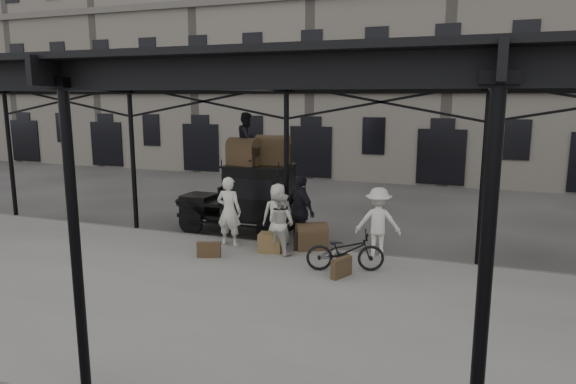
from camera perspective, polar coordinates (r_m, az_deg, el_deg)
name	(u,v)px	position (r m, az deg, el deg)	size (l,w,h in m)	color
ground	(257,271)	(12.62, -3.43, -8.81)	(120.00, 120.00, 0.00)	#383533
platform	(218,298)	(10.92, -7.78, -11.64)	(28.00, 8.00, 0.15)	slate
canopy	(219,75)	(10.37, -7.67, 12.76)	(22.50, 9.00, 4.74)	black
building_frontage	(391,44)	(29.41, 11.37, 15.86)	(64.00, 8.00, 14.00)	slate
taxi	(250,196)	(15.66, -4.22, -0.43)	(3.65, 1.55, 2.18)	black
porter_left	(229,211)	(14.04, -6.57, -2.16)	(0.70, 0.46, 1.91)	beige
porter_midleft	(281,223)	(13.29, -0.79, -3.48)	(0.79, 0.61, 1.62)	beige
porter_centre	(278,215)	(14.00, -1.10, -2.53)	(0.84, 0.55, 1.72)	beige
porter_official	(301,212)	(13.75, 1.43, -2.21)	(1.17, 0.49, 1.99)	black
porter_right	(378,222)	(13.25, 9.98, -3.32)	(1.15, 0.66, 1.78)	silver
bicycle	(345,251)	(12.15, 6.37, -6.51)	(0.64, 1.82, 0.96)	black
porter_roof	(247,139)	(15.35, -4.57, 5.94)	(0.75, 0.59, 1.55)	black
steamer_trunk_roof_near	(244,154)	(15.28, -4.95, 4.27)	(0.92, 0.56, 0.68)	#4A3B22
steamer_trunk_roof_far	(273,152)	(15.38, -1.70, 4.44)	(0.99, 0.61, 0.73)	#4A3B22
steamer_trunk_platform	(312,238)	(13.82, 2.63, -5.11)	(0.82, 0.50, 0.60)	#4A3B22
wicker_hamper	(271,242)	(13.57, -1.94, -5.63)	(0.60, 0.45, 0.50)	olive
suitcase_upright	(341,267)	(11.79, 5.95, -8.34)	(0.15, 0.60, 0.45)	#4A3B22
suitcase_flat	(209,250)	(13.27, -8.79, -6.35)	(0.60, 0.15, 0.40)	#4A3B22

